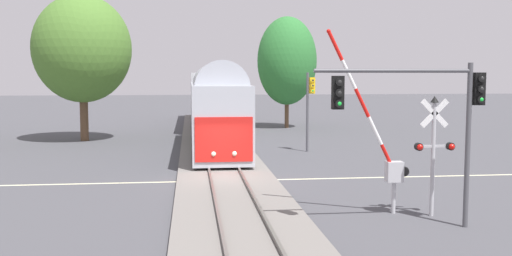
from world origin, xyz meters
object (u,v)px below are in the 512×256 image
crossing_gate_near (387,155)px  elm_centre_background (287,61)px  commuter_train (211,100)px  traffic_signal_far_side (310,99)px  oak_behind_train (82,49)px  traffic_signal_near_right (424,104)px  crossing_signal_mast (434,143)px

crossing_gate_near → elm_centre_background: size_ratio=0.63×
commuter_train → crossing_gate_near: crossing_gate_near is taller
traffic_signal_far_side → oak_behind_train: 17.08m
oak_behind_train → elm_centre_background: 18.20m
oak_behind_train → elm_centre_background: oak_behind_train is taller
traffic_signal_near_right → oak_behind_train: (-14.68, 25.39, 2.70)m
oak_behind_train → elm_centre_background: bearing=26.9°
crossing_signal_mast → oak_behind_train: (-15.69, 23.91, 4.11)m
crossing_gate_near → elm_centre_background: bearing=86.5°
traffic_signal_far_side → oak_behind_train: (-14.95, 7.59, 3.30)m
traffic_signal_near_right → elm_centre_background: 33.72m
commuter_train → traffic_signal_near_right: bearing=-78.8°
commuter_train → crossing_signal_mast: commuter_train is taller
traffic_signal_far_side → traffic_signal_near_right: (-0.27, -17.80, 0.59)m
commuter_train → traffic_signal_near_right: 28.24m
crossing_signal_mast → traffic_signal_near_right: bearing=-124.3°
traffic_signal_near_right → elm_centre_background: (1.54, 33.62, 2.10)m
commuter_train → oak_behind_train: (-9.19, -2.29, 3.80)m
elm_centre_background → crossing_gate_near: bearing=-93.5°
traffic_signal_far_side → traffic_signal_near_right: size_ratio=0.92×
traffic_signal_near_right → oak_behind_train: size_ratio=0.51×
traffic_signal_far_side → elm_centre_background: 16.09m
commuter_train → oak_behind_train: size_ratio=3.61×
crossing_signal_mast → elm_centre_background: (0.53, 32.14, 3.50)m
crossing_gate_near → oak_behind_train: (-14.27, 23.40, 4.56)m
commuter_train → elm_centre_background: (7.03, 5.94, 3.19)m
crossing_gate_near → oak_behind_train: size_ratio=0.60×
crossing_gate_near → elm_centre_background: 31.93m
elm_centre_background → crossing_signal_mast: bearing=-91.0°
commuter_train → oak_behind_train: oak_behind_train is taller
crossing_gate_near → crossing_signal_mast: bearing=-20.0°
crossing_signal_mast → oak_behind_train: bearing=123.3°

